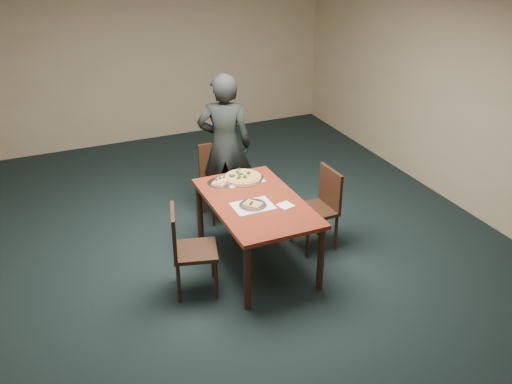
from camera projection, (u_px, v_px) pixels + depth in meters
name	position (u px, v px, depth m)	size (l,w,h in m)	color
ground	(245.00, 261.00, 6.17)	(8.00, 8.00, 0.00)	black
room_shell	(244.00, 108.00, 5.39)	(8.00, 8.00, 8.00)	tan
dining_table	(256.00, 209.00, 5.87)	(0.90, 1.50, 0.75)	#5B1E12
chair_far	(219.00, 176.00, 6.90)	(0.43, 0.43, 0.91)	black
chair_left	(187.00, 246.00, 5.49)	(0.51, 0.51, 0.91)	black
chair_right	(321.00, 204.00, 6.27)	(0.43, 0.43, 0.91)	black
diner	(225.00, 145.00, 6.82)	(0.64, 0.42, 1.76)	black
placemat_main	(243.00, 179.00, 6.28)	(0.42, 0.32, 0.00)	white
placemat_near	(253.00, 206.00, 5.73)	(0.40, 0.30, 0.00)	white
pizza_pan	(243.00, 177.00, 6.27)	(0.44, 0.44, 0.07)	silver
slice_plate_near	(253.00, 205.00, 5.72)	(0.28, 0.28, 0.06)	silver
slice_plate_far	(220.00, 182.00, 6.18)	(0.28, 0.28, 0.06)	silver
napkin	(286.00, 205.00, 5.73)	(0.14, 0.14, 0.01)	white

